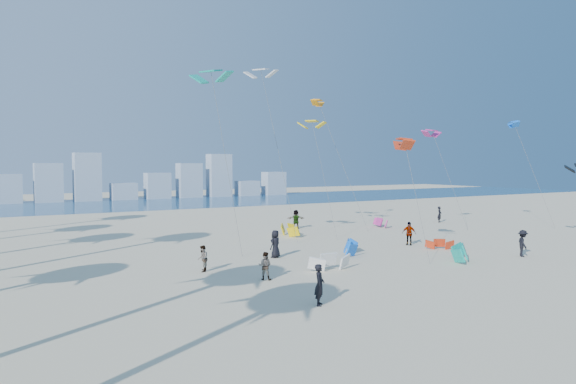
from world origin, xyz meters
TOP-DOWN VIEW (x-y plane):
  - ground at (0.00, 0.00)m, footprint 220.00×220.00m
  - ocean at (0.00, 72.00)m, footprint 220.00×220.00m
  - kitesurfer_near at (-2.03, 4.70)m, footprint 0.78×0.82m
  - kitesurfer_mid at (-1.66, 10.62)m, footprint 0.96×0.94m
  - kitesurfers_far at (11.36, 18.61)m, footprint 33.21×22.94m
  - grounded_kites at (10.34, 16.51)m, footprint 19.17×20.55m
  - flying_kites at (12.82, 20.96)m, footprint 36.30×23.88m
  - distant_skyline at (-1.19, 82.00)m, footprint 85.00×3.00m

SIDE VIEW (x-z plane):
  - ground at x=0.00m, z-range 0.00..0.00m
  - ocean at x=0.00m, z-range 0.01..0.01m
  - grounded_kites at x=10.34m, z-range -0.05..0.98m
  - kitesurfer_mid at x=-1.66m, z-range 0.00..1.55m
  - kitesurfers_far at x=11.36m, z-range -0.03..1.86m
  - kitesurfer_near at x=-2.03m, z-range 0.00..1.88m
  - distant_skyline at x=-1.19m, z-range -1.11..7.29m
  - flying_kites at x=12.82m, z-range 3.44..18.66m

